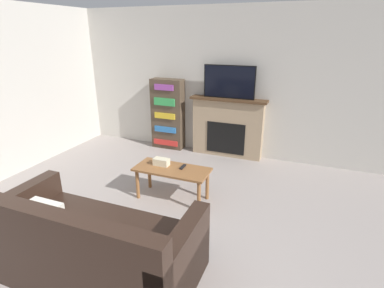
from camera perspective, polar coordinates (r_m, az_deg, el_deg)
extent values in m
cube|color=beige|center=(5.68, 6.33, 11.36)|extent=(6.89, 0.06, 2.70)
cube|color=beige|center=(5.61, -31.83, 8.35)|extent=(0.06, 5.16, 2.70)
cube|color=tan|center=(5.70, 6.77, 2.98)|extent=(1.32, 0.22, 1.08)
cube|color=black|center=(5.65, 6.39, 1.09)|extent=(0.73, 0.01, 0.59)
cube|color=#4C331E|center=(5.54, 6.95, 8.44)|extent=(1.42, 0.28, 0.04)
cube|color=black|center=(5.49, 7.09, 11.65)|extent=(0.94, 0.03, 0.59)
cube|color=black|center=(5.47, 7.05, 11.63)|extent=(0.90, 0.01, 0.55)
cube|color=black|center=(3.26, -17.88, -18.85)|extent=(2.02, 1.00, 0.44)
cube|color=black|center=(2.76, -24.57, -15.95)|extent=(2.02, 0.16, 0.48)
cube|color=black|center=(3.77, -29.43, -12.39)|extent=(0.16, 1.00, 0.71)
cube|color=black|center=(2.78, -1.87, -22.18)|extent=(0.16, 1.00, 0.71)
cube|color=silver|center=(3.28, -26.03, -12.14)|extent=(0.36, 0.14, 0.28)
cube|color=brown|center=(4.17, -3.84, -4.85)|extent=(1.05, 0.46, 0.03)
cylinder|color=brown|center=(4.35, -10.32, -7.52)|extent=(0.05, 0.05, 0.44)
cylinder|color=brown|center=(3.98, 1.32, -9.95)|extent=(0.05, 0.05, 0.44)
cylinder|color=brown|center=(4.61, -8.11, -5.71)|extent=(0.05, 0.05, 0.44)
cylinder|color=brown|center=(4.26, 2.93, -7.78)|extent=(0.05, 0.05, 0.44)
cube|color=beige|center=(4.26, -5.85, -3.40)|extent=(0.22, 0.12, 0.10)
cube|color=black|center=(4.18, -1.76, -4.37)|extent=(0.04, 0.15, 0.02)
cube|color=#4C3D2D|center=(6.05, -4.61, 5.69)|extent=(0.64, 0.26, 1.40)
cube|color=red|center=(6.10, -5.05, 0.27)|extent=(0.52, 0.03, 0.10)
cube|color=#2D70B7|center=(6.01, -5.14, 2.77)|extent=(0.46, 0.03, 0.11)
cube|color=gold|center=(5.93, -5.22, 5.35)|extent=(0.44, 0.03, 0.11)
cube|color=green|center=(5.86, -5.31, 7.99)|extent=(0.44, 0.03, 0.15)
cube|color=purple|center=(5.81, -5.40, 10.68)|extent=(0.39, 0.03, 0.11)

